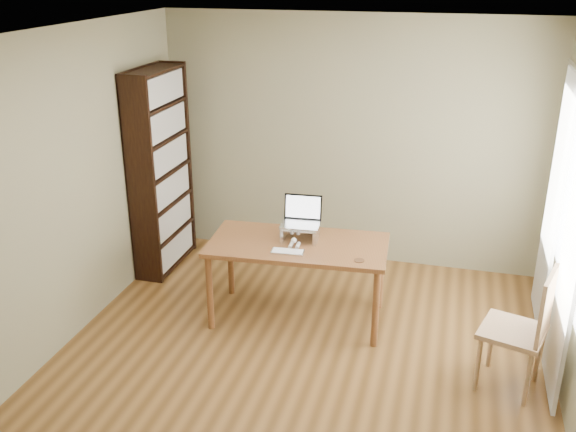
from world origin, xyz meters
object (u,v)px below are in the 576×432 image
object	(u,v)px
bookshelf	(161,171)
chair	(525,325)
desk	(298,252)
laptop	(302,217)
keyboard	(288,252)
cat	(299,231)

from	to	relation	value
bookshelf	chair	xyz separation A→B (m)	(3.53, -1.29, -0.50)
desk	laptop	size ratio (longest dim) A/B	4.55
bookshelf	keyboard	bearing A→B (deg)	-30.51
bookshelf	keyboard	world-z (taller)	bookshelf
cat	chair	xyz separation A→B (m)	(1.90, -0.67, -0.27)
bookshelf	desk	bearing A→B (deg)	-23.89
bookshelf	cat	distance (m)	1.75
keyboard	laptop	bearing A→B (deg)	80.20
desk	cat	bearing A→B (deg)	95.05
bookshelf	keyboard	xyz separation A→B (m)	(1.61, -0.95, -0.29)
keyboard	desk	bearing A→B (deg)	76.80
bookshelf	laptop	xyz separation A→B (m)	(1.64, -0.59, -0.11)
chair	bookshelf	bearing A→B (deg)	176.30
desk	bookshelf	bearing A→B (deg)	152.16
laptop	chair	size ratio (longest dim) A/B	0.35
bookshelf	cat	size ratio (longest dim) A/B	4.32
keyboard	cat	distance (m)	0.34
cat	chair	world-z (taller)	chair
bookshelf	desk	size ratio (longest dim) A/B	1.30
laptop	bookshelf	bearing A→B (deg)	156.38
desk	keyboard	bearing A→B (deg)	-102.76
cat	keyboard	bearing A→B (deg)	-96.80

